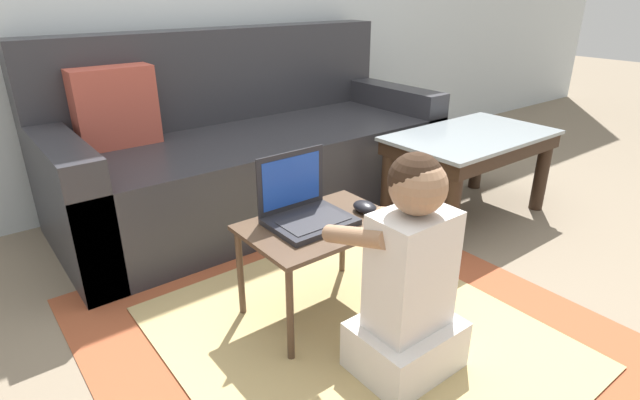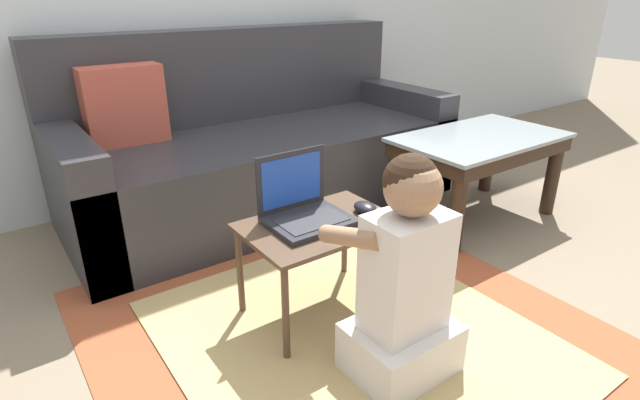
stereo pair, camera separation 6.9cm
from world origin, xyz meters
The scene contains 8 objects.
ground_plane centered at (0.00, 0.00, 0.00)m, with size 16.00×16.00×0.00m, color #7F705B.
area_rug centered at (-0.08, -0.12, 0.00)m, with size 1.60×1.80×0.01m.
couch centered at (0.23, 1.10, 0.31)m, with size 2.03×0.85×0.92m.
coffee_table centered at (1.06, 0.30, 0.36)m, with size 0.86×0.51×0.44m.
laptop_desk centered at (-0.08, 0.09, 0.32)m, with size 0.53×0.36×0.37m.
laptop centered at (-0.11, 0.13, 0.40)m, with size 0.28×0.23×0.24m.
computer_mouse centered at (0.11, 0.06, 0.38)m, with size 0.07×0.10×0.04m.
person_seated centered at (-0.06, -0.31, 0.32)m, with size 0.32×0.38×0.72m.
Camera 2 is at (-0.98, -1.19, 1.13)m, focal length 28.00 mm.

